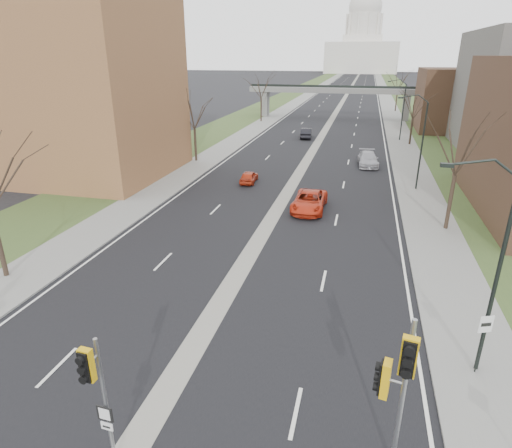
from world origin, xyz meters
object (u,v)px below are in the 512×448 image
at_px(signal_pole_median, 96,386).
at_px(speed_limit_sign, 483,334).
at_px(car_right_near, 309,201).
at_px(signal_pole_right, 398,378).
at_px(car_left_far, 306,133).
at_px(car_right_mid, 368,159).
at_px(car_left_near, 249,177).

distance_m(signal_pole_median, speed_limit_sign, 14.17).
bearing_deg(car_right_near, signal_pole_right, -76.24).
xyz_separation_m(signal_pole_right, speed_limit_sign, (3.68, 5.32, -1.62)).
distance_m(car_left_far, car_right_mid, 18.60).
bearing_deg(signal_pole_right, car_right_mid, 101.38).
relative_size(car_right_near, car_right_mid, 1.03).
xyz_separation_m(car_left_far, car_right_near, (4.79, -32.99, 0.01)).
height_order(signal_pole_right, speed_limit_sign, signal_pole_right).
distance_m(speed_limit_sign, car_left_near, 29.59).
distance_m(signal_pole_right, car_right_mid, 40.42).
distance_m(signal_pole_median, car_left_near, 32.57).
xyz_separation_m(signal_pole_median, car_right_near, (2.91, 25.45, -2.51)).
bearing_deg(car_left_far, signal_pole_right, 94.89).
bearing_deg(car_right_mid, car_left_far, 115.91).
height_order(signal_pole_median, car_right_near, signal_pole_median).
xyz_separation_m(signal_pole_right, car_left_far, (-10.22, 56.36, -2.81)).
xyz_separation_m(signal_pole_right, car_right_near, (-5.43, 23.37, -2.79)).
height_order(signal_pole_median, signal_pole_right, signal_pole_right).
bearing_deg(signal_pole_right, car_left_near, 122.64).
distance_m(signal_pole_median, car_right_near, 25.74).
relative_size(signal_pole_median, speed_limit_sign, 1.77).
relative_size(signal_pole_right, car_right_near, 0.98).
xyz_separation_m(speed_limit_sign, car_left_near, (-16.10, 24.80, -1.34)).
bearing_deg(car_left_far, speed_limit_sign, 99.85).
distance_m(speed_limit_sign, car_right_near, 20.25).
distance_m(car_left_near, car_left_far, 26.34).
bearing_deg(signal_pole_median, car_right_mid, 83.71).
bearing_deg(car_right_mid, signal_pole_right, -93.34).
bearing_deg(speed_limit_sign, signal_pole_median, -170.40).
distance_m(car_right_near, car_right_mid, 17.57).
bearing_deg(speed_limit_sign, car_right_mid, 75.27).
bearing_deg(signal_pole_median, car_left_near, 101.01).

